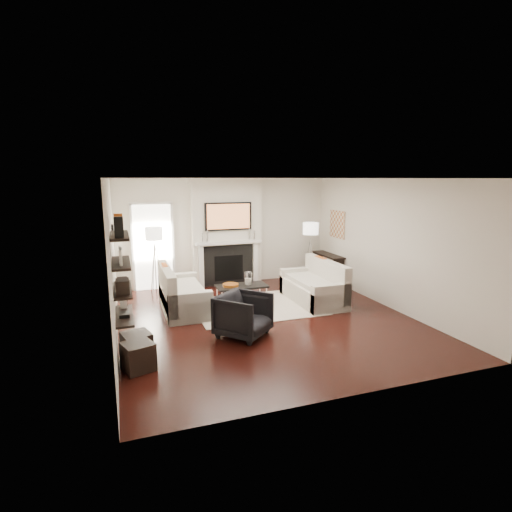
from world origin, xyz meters
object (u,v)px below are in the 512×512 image
object	(u,v)px
armchair	(243,313)
coffee_table	(242,286)
loveseat_left_base	(184,300)
lamp_right_shade	(311,229)
ottoman_near	(137,346)
loveseat_right_base	(313,293)
lamp_left_shade	(154,233)

from	to	relation	value
armchair	coffee_table	bearing A→B (deg)	31.25
loveseat_left_base	lamp_right_shade	xyz separation A→B (m)	(3.47, 1.13, 1.24)
coffee_table	ottoman_near	xyz separation A→B (m)	(-2.31, -2.08, -0.20)
lamp_right_shade	loveseat_right_base	bearing A→B (deg)	-114.28
armchair	lamp_right_shade	size ratio (longest dim) A/B	2.06
armchair	ottoman_near	size ratio (longest dim) A/B	2.06
coffee_table	armchair	bearing A→B (deg)	-106.16
loveseat_left_base	coffee_table	xyz separation A→B (m)	(1.27, 0.02, 0.19)
loveseat_right_base	coffee_table	bearing A→B (deg)	166.33
loveseat_left_base	lamp_right_shade	bearing A→B (deg)	18.02
loveseat_left_base	lamp_right_shade	size ratio (longest dim) A/B	4.50
coffee_table	lamp_right_shade	xyz separation A→B (m)	(2.21, 1.11, 1.05)
lamp_right_shade	loveseat_left_base	bearing A→B (deg)	-161.98
armchair	lamp_left_shade	size ratio (longest dim) A/B	2.06
loveseat_left_base	lamp_left_shade	distance (m)	1.96
coffee_table	loveseat_right_base	bearing A→B (deg)	-13.67
loveseat_right_base	lamp_left_shade	xyz separation A→B (m)	(-3.23, 1.82, 1.24)
loveseat_left_base	armchair	size ratio (longest dim) A/B	2.19
armchair	loveseat_left_base	bearing A→B (deg)	70.99
loveseat_right_base	lamp_left_shade	bearing A→B (deg)	150.62
lamp_left_shade	ottoman_near	size ratio (longest dim) A/B	1.00
loveseat_left_base	coffee_table	bearing A→B (deg)	0.78
armchair	ottoman_near	distance (m)	1.84
loveseat_left_base	armchair	world-z (taller)	armchair
armchair	lamp_left_shade	distance (m)	3.56
coffee_table	armchair	world-z (taller)	armchair
armchair	lamp_right_shade	world-z (taller)	lamp_right_shade
coffee_table	loveseat_left_base	bearing A→B (deg)	-179.22
ottoman_near	armchair	bearing A→B (deg)	10.17
coffee_table	lamp_right_shade	bearing A→B (deg)	26.75
loveseat_right_base	ottoman_near	size ratio (longest dim) A/B	4.50
coffee_table	lamp_left_shade	distance (m)	2.46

